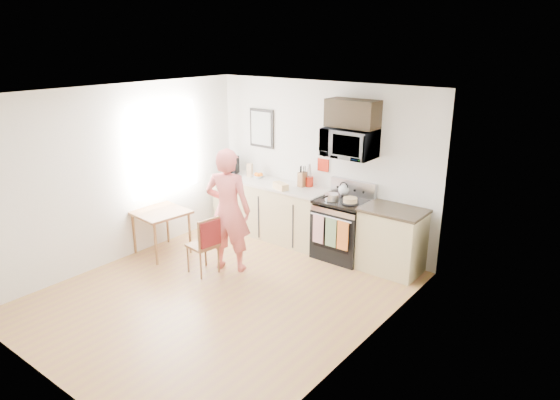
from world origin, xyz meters
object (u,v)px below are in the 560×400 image
Objects in this scene: microwave at (350,143)px; chair at (207,239)px; cake at (350,201)px; dining_table at (161,216)px; person at (228,210)px; range at (342,230)px.

chair is (-1.16, -1.80, -1.20)m from microwave.
microwave is 3.02× the size of cake.
microwave is 3.07m from dining_table.
dining_table is at bearing -143.31° from microwave.
person is 2.08× the size of chair.
range is at bearing 150.17° from cake.
cake is at bearing -50.68° from microwave.
range is 1.35× the size of chair.
person reaches higher than dining_table.
microwave is 2.01m from person.
dining_table is at bearing -11.27° from person.
dining_table is at bearing -145.03° from range.
dining_table is (-2.28, -1.70, -1.15)m from microwave.
dining_table is 0.86× the size of chair.
chair is at bearing -5.21° from dining_table.
range is at bearing -89.94° from microwave.
range is at bearing -151.25° from person.
person is 7.13× the size of cake.
chair is (-0.09, -0.35, -0.34)m from person.
cake is at bearing -29.83° from range.
microwave is at bearing 129.32° from cake.
microwave is at bearing 64.85° from chair.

